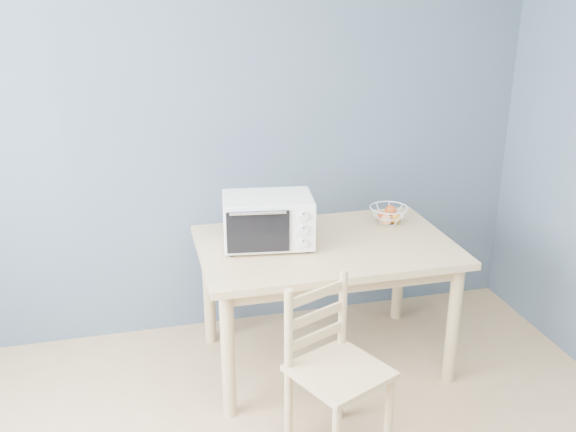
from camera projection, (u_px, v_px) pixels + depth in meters
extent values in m
cube|color=#4F606D|center=(208.00, 128.00, 3.78)|extent=(4.00, 0.01, 2.60)
cube|color=tan|center=(326.00, 246.00, 3.56)|extent=(1.40, 0.90, 0.04)
cylinder|color=tan|center=(228.00, 355.00, 3.21)|extent=(0.07, 0.07, 0.71)
cylinder|color=tan|center=(453.00, 325.00, 3.49)|extent=(0.07, 0.07, 0.71)
cylinder|color=tan|center=(209.00, 290.00, 3.89)|extent=(0.07, 0.07, 0.71)
cylinder|color=tan|center=(399.00, 269.00, 4.17)|extent=(0.07, 0.07, 0.71)
cube|color=white|center=(268.00, 220.00, 3.47)|extent=(0.52, 0.38, 0.27)
cube|color=black|center=(256.00, 221.00, 3.47)|extent=(0.35, 0.32, 0.21)
cube|color=black|center=(258.00, 232.00, 3.31)|extent=(0.32, 0.05, 0.22)
cylinder|color=silver|center=(258.00, 213.00, 3.26)|extent=(0.29, 0.05, 0.01)
cube|color=white|center=(303.00, 229.00, 3.34)|extent=(0.13, 0.02, 0.25)
cylinder|color=black|center=(232.00, 254.00, 3.39)|extent=(0.03, 0.03, 0.02)
cylinder|color=black|center=(308.00, 251.00, 3.43)|extent=(0.03, 0.03, 0.02)
cylinder|color=black|center=(231.00, 237.00, 3.62)|extent=(0.03, 0.03, 0.02)
cylinder|color=black|center=(302.00, 234.00, 3.66)|extent=(0.03, 0.03, 0.02)
cylinder|color=silver|center=(303.00, 216.00, 3.31)|extent=(0.05, 0.02, 0.05)
cylinder|color=silver|center=(303.00, 230.00, 3.33)|extent=(0.05, 0.02, 0.05)
cylinder|color=silver|center=(303.00, 243.00, 3.36)|extent=(0.05, 0.02, 0.05)
torus|color=white|center=(389.00, 208.00, 3.80)|extent=(0.30, 0.30, 0.01)
torus|color=white|center=(388.00, 215.00, 3.81)|extent=(0.23, 0.23, 0.01)
torus|color=white|center=(388.00, 223.00, 3.83)|extent=(0.14, 0.14, 0.01)
sphere|color=red|center=(383.00, 217.00, 3.82)|extent=(0.07, 0.07, 0.07)
sphere|color=orange|center=(395.00, 218.00, 3.81)|extent=(0.07, 0.07, 0.07)
sphere|color=#FF9F63|center=(386.00, 215.00, 3.86)|extent=(0.07, 0.07, 0.07)
sphere|color=red|center=(390.00, 210.00, 3.80)|extent=(0.07, 0.07, 0.07)
sphere|color=#FF9F63|center=(386.00, 220.00, 3.78)|extent=(0.06, 0.06, 0.06)
cube|color=tan|center=(340.00, 372.00, 2.94)|extent=(0.52, 0.52, 0.03)
cylinder|color=tan|center=(389.00, 416.00, 3.00)|extent=(0.04, 0.04, 0.42)
cylinder|color=tan|center=(288.00, 408.00, 3.05)|extent=(0.04, 0.04, 0.42)
cylinder|color=tan|center=(340.00, 382.00, 3.24)|extent=(0.04, 0.04, 0.42)
cylinder|color=tan|center=(288.00, 331.00, 2.90)|extent=(0.04, 0.04, 0.42)
cylinder|color=tan|center=(343.00, 309.00, 3.10)|extent=(0.04, 0.04, 0.42)
cube|color=tan|center=(316.00, 336.00, 3.03)|extent=(0.31, 0.15, 0.05)
cube|color=tan|center=(317.00, 315.00, 2.99)|extent=(0.31, 0.15, 0.05)
cube|color=tan|center=(317.00, 294.00, 2.95)|extent=(0.31, 0.15, 0.05)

